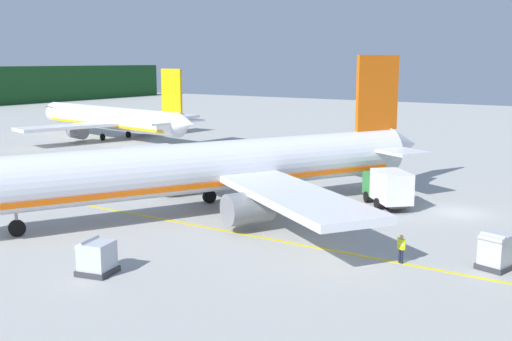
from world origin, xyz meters
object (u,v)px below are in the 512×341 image
cargo_container_near (97,258)px  airliner_mid_apron (112,119)px  airliner_foreground (212,168)px  cargo_container_mid (495,252)px  crew_marshaller (401,247)px  service_truck_baggage (388,187)px

cargo_container_near → airliner_mid_apron: bearing=45.5°
airliner_foreground → cargo_container_mid: size_ratio=18.34×
airliner_mid_apron → cargo_container_near: (-42.43, -43.17, -2.04)m
cargo_container_near → cargo_container_mid: cargo_container_mid is taller
airliner_foreground → crew_marshaller: 17.22m
crew_marshaller → airliner_foreground: bearing=76.4°
cargo_container_near → crew_marshaller: 17.04m
crew_marshaller → service_truck_baggage: bearing=24.8°
cargo_container_mid → service_truck_baggage: bearing=44.2°
airliner_foreground → service_truck_baggage: bearing=-50.3°
cargo_container_near → crew_marshaller: size_ratio=1.30×
cargo_container_near → crew_marshaller: cargo_container_near is taller
airliner_foreground → crew_marshaller: airliner_foreground is taller
airliner_foreground → cargo_container_near: bearing=-167.0°
airliner_mid_apron → cargo_container_mid: (-29.74, -61.05, -1.95)m
cargo_container_mid → crew_marshaller: size_ratio=1.26×
cargo_container_near → cargo_container_mid: (12.68, -17.88, 0.09)m
airliner_foreground → service_truck_baggage: airliner_foreground is taller
airliner_mid_apron → cargo_container_mid: size_ratio=17.22×
airliner_mid_apron → crew_marshaller: 64.63m
airliner_foreground → crew_marshaller: (-4.00, -16.58, -2.41)m
airliner_mid_apron → cargo_container_mid: bearing=-116.0°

